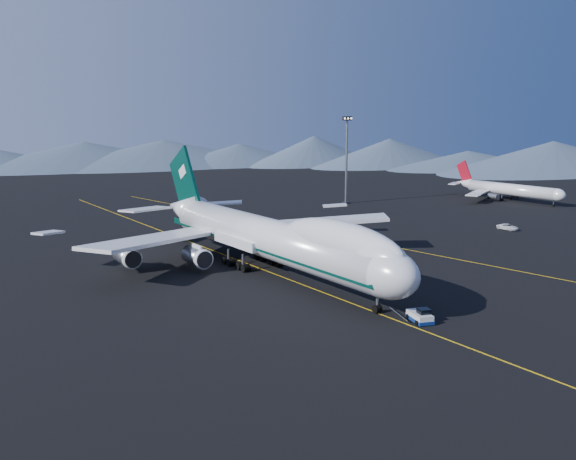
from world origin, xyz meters
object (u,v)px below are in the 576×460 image
service_van (508,227)px  floodlight_mast (346,160)px  boeing_747 (269,237)px  second_jet (507,189)px  pushback_tug (420,317)px

service_van → floodlight_mast: size_ratio=0.19×
boeing_747 → second_jet: size_ratio=1.84×
second_jet → floodlight_mast: 50.24m
service_van → floodlight_mast: (-2.36, 55.01, 12.00)m
boeing_747 → second_jet: 113.18m
pushback_tug → floodlight_mast: bearing=74.4°
boeing_747 → pushback_tug: boeing_747 is taller
floodlight_mast → service_van: bearing=-87.5°
boeing_747 → floodlight_mast: bearing=43.2°
second_jet → service_van: 53.27m
pushback_tug → second_jet: second_jet is taller
pushback_tug → service_van: size_ratio=0.92×
second_jet → service_van: second_jet is taller
second_jet → service_van: bearing=-156.0°
boeing_747 → second_jet: boeing_747 is taller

